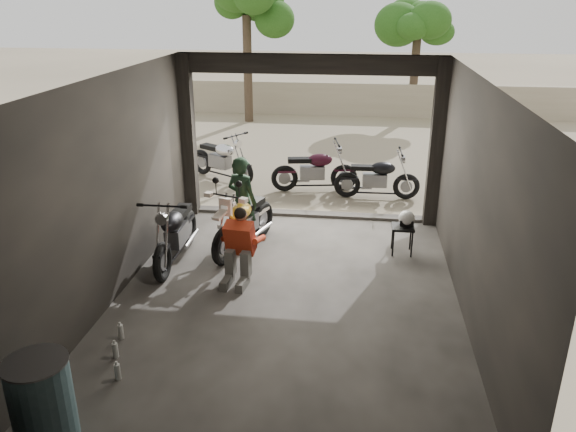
% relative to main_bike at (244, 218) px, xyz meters
% --- Properties ---
extents(ground, '(80.00, 80.00, 0.00)m').
position_rel_main_bike_xyz_m(ground, '(0.97, -1.77, -0.60)').
color(ground, '#7A6D56').
rests_on(ground, ground).
extents(garage, '(7.00, 7.13, 3.20)m').
position_rel_main_bike_xyz_m(garage, '(0.97, -1.23, 0.68)').
color(garage, '#2D2B28').
rests_on(garage, ground).
extents(boundary_wall, '(18.00, 0.30, 1.20)m').
position_rel_main_bike_xyz_m(boundary_wall, '(0.97, 12.23, 0.00)').
color(boundary_wall, gray).
rests_on(boundary_wall, ground).
extents(tree_left, '(2.20, 2.20, 5.60)m').
position_rel_main_bike_xyz_m(tree_left, '(-2.03, 10.73, 3.39)').
color(tree_left, '#382B1E').
rests_on(tree_left, ground).
extents(tree_right, '(2.20, 2.20, 5.00)m').
position_rel_main_bike_xyz_m(tree_right, '(3.77, 12.23, 2.96)').
color(tree_right, '#382B1E').
rests_on(tree_right, ground).
extents(main_bike, '(1.26, 1.93, 1.19)m').
position_rel_main_bike_xyz_m(main_bike, '(0.00, 0.00, 0.00)').
color(main_bike, beige).
rests_on(main_bike, ground).
extents(left_bike, '(0.74, 1.79, 1.21)m').
position_rel_main_bike_xyz_m(left_bike, '(-1.03, -0.61, 0.01)').
color(left_bike, black).
rests_on(left_bike, ground).
extents(outside_bike_a, '(1.88, 1.53, 1.19)m').
position_rel_main_bike_xyz_m(outside_bike_a, '(-1.36, 3.91, -0.00)').
color(outside_bike_a, black).
rests_on(outside_bike_a, ground).
extents(outside_bike_b, '(1.81, 1.00, 1.16)m').
position_rel_main_bike_xyz_m(outside_bike_b, '(0.94, 3.35, -0.02)').
color(outside_bike_b, '#380D1D').
rests_on(outside_bike_b, ground).
extents(outside_bike_c, '(1.65, 0.72, 1.10)m').
position_rel_main_bike_xyz_m(outside_bike_c, '(2.34, 3.01, -0.05)').
color(outside_bike_c, black).
rests_on(outside_bike_c, ground).
extents(rider, '(0.71, 0.61, 1.64)m').
position_rel_main_bike_xyz_m(rider, '(-0.06, 0.20, 0.22)').
color(rider, black).
rests_on(rider, ground).
extents(mechanic, '(0.66, 0.84, 1.14)m').
position_rel_main_bike_xyz_m(mechanic, '(0.16, -1.23, -0.03)').
color(mechanic, '#B83518').
rests_on(mechanic, ground).
extents(stool, '(0.38, 0.38, 0.52)m').
position_rel_main_bike_xyz_m(stool, '(2.73, 0.16, -0.15)').
color(stool, black).
rests_on(stool, ground).
extents(helmet, '(0.34, 0.35, 0.26)m').
position_rel_main_bike_xyz_m(helmet, '(2.78, 0.20, 0.06)').
color(helmet, silver).
rests_on(helmet, stool).
extents(oil_drum, '(0.63, 0.63, 0.94)m').
position_rel_main_bike_xyz_m(oil_drum, '(-1.03, -4.77, -0.13)').
color(oil_drum, '#395760').
rests_on(oil_drum, ground).
extents(sign_post, '(0.79, 0.08, 2.37)m').
position_rel_main_bike_xyz_m(sign_post, '(3.94, 3.11, 1.00)').
color(sign_post, black).
rests_on(sign_post, ground).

